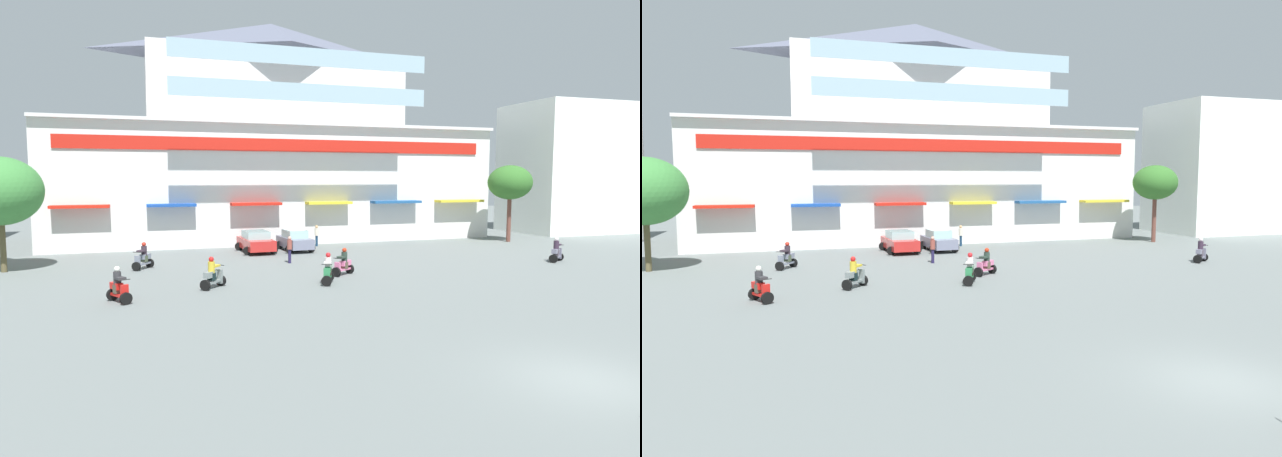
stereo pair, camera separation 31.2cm
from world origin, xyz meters
TOP-DOWN VIEW (x-y plane):
  - ground_plane at (0.00, 13.00)m, footprint 128.00×128.00m
  - colonial_building at (0.00, 35.58)m, footprint 36.31×15.36m
  - flank_building_right at (29.35, 32.29)m, footprint 11.85×8.20m
  - plaza_tree_1 at (17.82, 26.63)m, footprint 3.63×3.40m
  - plaza_tree_2 at (-18.38, 23.14)m, footprint 4.48×4.76m
  - parked_car_0 at (-3.34, 26.82)m, footprint 2.59×4.36m
  - parked_car_1 at (-0.48, 26.76)m, footprint 2.38×4.05m
  - scooter_rider_2 at (-0.61, 16.35)m, footprint 1.47×1.25m
  - scooter_rider_3 at (-11.93, 13.22)m, footprint 1.09×1.39m
  - scooter_rider_6 at (13.77, 16.56)m, footprint 1.39×1.13m
  - scooter_rider_7 at (-7.78, 14.96)m, footprint 1.35×1.42m
  - scooter_rider_8 at (-2.18, 14.33)m, footprint 1.06×1.49m
  - scooter_rider_9 at (-10.95, 21.73)m, footprint 1.25×1.49m
  - pedestrian_0 at (1.81, 28.71)m, footprint 0.33×0.33m
  - pedestrian_1 at (-2.32, 21.27)m, footprint 0.32×0.32m

SIDE VIEW (x-z plane):
  - ground_plane at x=0.00m, z-range 0.00..0.00m
  - scooter_rider_2 at x=-0.61m, z-range -0.14..1.35m
  - scooter_rider_7 at x=-7.78m, z-range -0.14..1.41m
  - scooter_rider_3 at x=-11.93m, z-range -0.14..1.41m
  - scooter_rider_6 at x=13.77m, z-range -0.14..1.43m
  - scooter_rider_8 at x=-2.18m, z-range -0.13..1.43m
  - scooter_rider_9 at x=-10.95m, z-range -0.14..1.44m
  - parked_car_1 at x=-0.48m, z-range 0.00..1.52m
  - parked_car_0 at x=-3.34m, z-range 0.00..1.54m
  - pedestrian_0 at x=1.81m, z-range 0.13..1.76m
  - pedestrian_1 at x=-2.32m, z-range 0.14..1.81m
  - plaza_tree_2 at x=-18.38m, z-range 1.30..7.75m
  - plaza_tree_1 at x=17.82m, z-range 1.71..8.02m
  - flank_building_right at x=29.35m, z-range 0.00..12.33m
  - colonial_building at x=0.00m, z-range -1.42..17.05m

